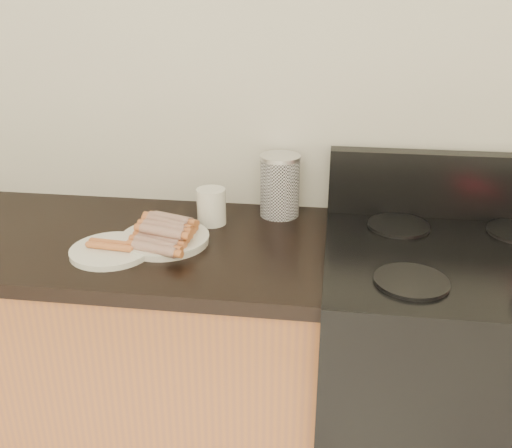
# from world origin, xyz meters

# --- Properties ---
(wall_back) EXTENTS (4.00, 0.04, 2.60)m
(wall_back) POSITION_xyz_m (0.00, 2.00, 1.30)
(wall_back) COLOR silver
(wall_back) RESTS_ON ground
(stove) EXTENTS (0.76, 0.65, 0.91)m
(stove) POSITION_xyz_m (0.78, 1.68, 0.46)
(stove) COLOR black
(stove) RESTS_ON floor
(stove_panel) EXTENTS (0.76, 0.06, 0.20)m
(stove_panel) POSITION_xyz_m (0.78, 1.96, 1.01)
(stove_panel) COLOR black
(stove_panel) RESTS_ON stove
(burner_near_left) EXTENTS (0.18, 0.18, 0.01)m
(burner_near_left) POSITION_xyz_m (0.61, 1.51, 0.92)
(burner_near_left) COLOR black
(burner_near_left) RESTS_ON stove
(burner_far_left) EXTENTS (0.18, 0.18, 0.01)m
(burner_far_left) POSITION_xyz_m (0.61, 1.84, 0.92)
(burner_far_left) COLOR black
(burner_far_left) RESTS_ON stove
(main_plate) EXTENTS (0.26, 0.26, 0.02)m
(main_plate) POSITION_xyz_m (-0.05, 1.67, 0.91)
(main_plate) COLOR white
(main_plate) RESTS_ON counter_slab
(side_plate) EXTENTS (0.24, 0.24, 0.02)m
(side_plate) POSITION_xyz_m (-0.17, 1.58, 0.91)
(side_plate) COLOR white
(side_plate) RESTS_ON counter_slab
(hotdog_pile) EXTENTS (0.13, 0.28, 0.05)m
(hotdog_pile) POSITION_xyz_m (-0.05, 1.67, 0.94)
(hotdog_pile) COLOR maroon
(hotdog_pile) RESTS_ON main_plate
(plain_sausages) EXTENTS (0.12, 0.05, 0.02)m
(plain_sausages) POSITION_xyz_m (-0.17, 1.58, 0.93)
(plain_sausages) COLOR #C67841
(plain_sausages) RESTS_ON side_plate
(canister) EXTENTS (0.13, 0.13, 0.19)m
(canister) POSITION_xyz_m (0.25, 1.92, 1.00)
(canister) COLOR silver
(canister) RESTS_ON counter_slab
(mug) EXTENTS (0.12, 0.12, 0.11)m
(mug) POSITION_xyz_m (0.05, 1.82, 0.95)
(mug) COLOR white
(mug) RESTS_ON counter_slab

